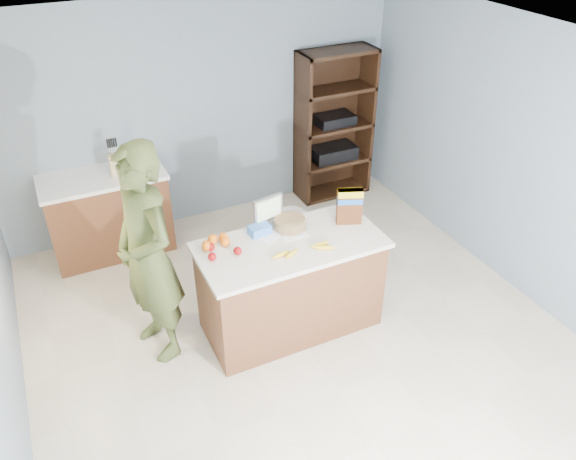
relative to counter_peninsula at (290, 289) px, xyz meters
name	(u,v)px	position (x,y,z in m)	size (l,w,h in m)	color
floor	(305,345)	(0.00, -0.30, -0.42)	(4.50, 5.00, 0.02)	beige
walls	(309,178)	(0.00, -0.30, 1.24)	(4.52, 5.02, 2.51)	gray
counter_peninsula	(290,289)	(0.00, 0.00, 0.00)	(1.56, 0.76, 0.90)	brown
back_cabinet	(109,214)	(-1.20, 1.90, 0.04)	(1.24, 0.62, 0.90)	brown
shelving_unit	(332,127)	(1.55, 2.05, 0.45)	(0.90, 0.40, 1.80)	black
person	(148,256)	(-1.13, 0.25, 0.54)	(0.70, 0.46, 1.91)	#3C4721
knife_block	(116,164)	(-1.04, 1.86, 0.60)	(0.12, 0.10, 0.31)	tan
envelopes	(283,236)	(-0.01, 0.12, 0.49)	(0.41, 0.23, 0.00)	white
bananas	(304,250)	(0.04, -0.16, 0.50)	(0.54, 0.15, 0.04)	yellow
apples	(220,252)	(-0.58, 0.09, 0.52)	(0.28, 0.21, 0.07)	maroon
oranges	(215,242)	(-0.58, 0.23, 0.53)	(0.25, 0.17, 0.08)	orange
blue_carton	(259,230)	(-0.18, 0.24, 0.52)	(0.18, 0.12, 0.08)	blue
salad_bowl	(290,222)	(0.10, 0.21, 0.54)	(0.30, 0.30, 0.13)	#267219
tv	(268,210)	(-0.06, 0.33, 0.64)	(0.28, 0.12, 0.28)	silver
cereal_box	(350,204)	(0.59, 0.07, 0.67)	(0.23, 0.16, 0.33)	#592B14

